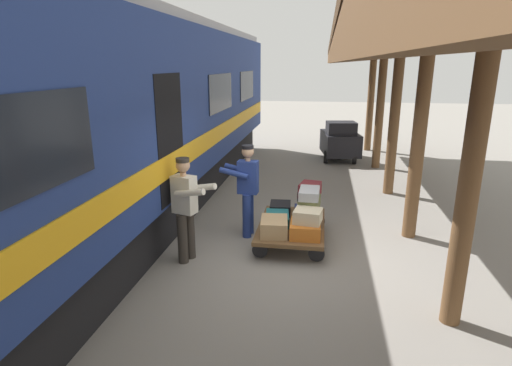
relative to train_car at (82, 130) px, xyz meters
name	(u,v)px	position (x,y,z in m)	size (l,w,h in m)	color
ground_plane	(298,261)	(-3.55, 0.00, -2.06)	(60.00, 60.00, 0.00)	gray
platform_canopy	(447,52)	(-5.46, 0.00, 1.18)	(3.20, 19.81, 3.56)	brown
train_car	(82,130)	(0.00, 0.00, 0.00)	(3.02, 19.13, 4.00)	navy
luggage_cart	(292,226)	(-3.38, -0.77, -1.78)	(1.19, 1.84, 0.33)	brown
suitcase_orange_carryall	(305,229)	(-3.64, -0.27, -1.61)	(0.49, 0.57, 0.24)	#CC6B23
suitcase_red_plastic	(308,210)	(-3.64, -1.28, -1.63)	(0.37, 0.44, 0.19)	#AD231E
suitcase_navy_fabric	(307,217)	(-3.64, -0.77, -1.58)	(0.42, 0.55, 0.30)	navy
suitcase_tan_vintage	(274,226)	(-3.12, -0.27, -1.59)	(0.44, 0.57, 0.27)	tan
suitcase_teal_softside	(277,218)	(-3.12, -0.77, -1.64)	(0.40, 0.59, 0.18)	#1E666B
suitcase_black_hardshell	(280,208)	(-3.12, -1.28, -1.63)	(0.39, 0.46, 0.20)	black
suitcase_slate_roller	(308,201)	(-3.65, -1.29, -1.45)	(0.36, 0.56, 0.18)	#4C515B
suitcase_maroon_trunk	(310,190)	(-3.67, -1.31, -1.24)	(0.35, 0.46, 0.25)	maroon
suitcase_olive_duffel	(309,203)	(-3.68, -0.77, -1.32)	(0.32, 0.55, 0.21)	brown
suitcase_cream_canvas	(308,216)	(-3.68, -0.29, -1.38)	(0.44, 0.40, 0.22)	beige
suitcase_gray_aluminum	(309,193)	(-3.67, -0.76, -1.14)	(0.33, 0.55, 0.16)	#9EA0A5
porter_in_overalls	(247,187)	(-2.54, -0.94, -1.14)	(0.68, 0.45, 1.70)	navy
porter_by_door	(186,206)	(-1.78, 0.25, -1.14)	(0.73, 0.56, 1.70)	#332D28
baggage_tug	(340,141)	(-4.44, -7.67, -1.43)	(1.35, 1.85, 1.30)	black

